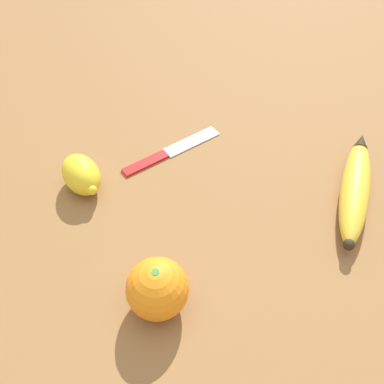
{
  "coord_description": "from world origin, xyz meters",
  "views": [
    {
      "loc": [
        0.35,
        0.14,
        0.46
      ],
      "look_at": [
        0.03,
        -0.09,
        0.03
      ],
      "focal_mm": 42.0,
      "sensor_mm": 36.0,
      "label": 1
    }
  ],
  "objects_px": {
    "lemon": "(81,175)",
    "orange": "(157,289)",
    "paring_knife": "(168,152)",
    "banana": "(355,188)"
  },
  "relations": [
    {
      "from": "paring_knife",
      "to": "banana",
      "type": "bearing_deg",
      "value": 35.5
    },
    {
      "from": "lemon",
      "to": "paring_knife",
      "type": "relative_size",
      "value": 0.51
    },
    {
      "from": "paring_knife",
      "to": "lemon",
      "type": "bearing_deg",
      "value": -94.7
    },
    {
      "from": "banana",
      "to": "lemon",
      "type": "xyz_separation_m",
      "value": [
        0.2,
        -0.31,
        0.01
      ]
    },
    {
      "from": "orange",
      "to": "paring_knife",
      "type": "xyz_separation_m",
      "value": [
        -0.2,
        -0.14,
        -0.03
      ]
    },
    {
      "from": "lemon",
      "to": "orange",
      "type": "bearing_deg",
      "value": 67.77
    },
    {
      "from": "orange",
      "to": "lemon",
      "type": "height_order",
      "value": "orange"
    },
    {
      "from": "banana",
      "to": "paring_knife",
      "type": "bearing_deg",
      "value": 89.05
    },
    {
      "from": "banana",
      "to": "orange",
      "type": "height_order",
      "value": "orange"
    },
    {
      "from": "paring_knife",
      "to": "orange",
      "type": "bearing_deg",
      "value": -35.87
    }
  ]
}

